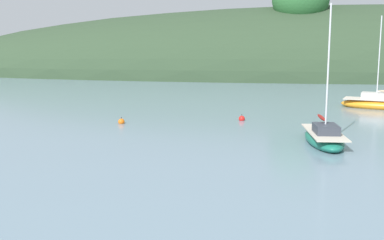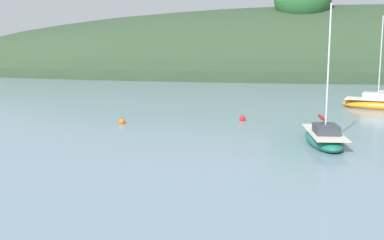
# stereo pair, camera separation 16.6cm
# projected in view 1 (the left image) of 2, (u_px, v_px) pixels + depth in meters

# --- Properties ---
(far_shoreline_hill) EXTENTS (150.00, 36.00, 26.35)m
(far_shoreline_hill) POSITION_uv_depth(u_px,v_px,m) (376.00, 74.00, 77.65)
(far_shoreline_hill) COLOR #2D422B
(far_shoreline_hill) RESTS_ON ground
(sailboat_navy_dinghy) EXTENTS (1.97, 5.47, 7.71)m
(sailboat_navy_dinghy) POSITION_uv_depth(u_px,v_px,m) (324.00, 137.00, 26.55)
(sailboat_navy_dinghy) COLOR #196B56
(sailboat_navy_dinghy) RESTS_ON ground
(sailboat_red_portside) EXTENTS (6.60, 4.13, 7.73)m
(sailboat_red_portside) POSITION_uv_depth(u_px,v_px,m) (380.00, 104.00, 40.00)
(sailboat_red_portside) COLOR orange
(sailboat_red_portside) RESTS_ON ground
(mooring_buoy_channel) EXTENTS (0.44, 0.44, 0.54)m
(mooring_buoy_channel) POSITION_uv_depth(u_px,v_px,m) (121.00, 122.00, 32.88)
(mooring_buoy_channel) COLOR orange
(mooring_buoy_channel) RESTS_ON ground
(mooring_buoy_inner) EXTENTS (0.44, 0.44, 0.54)m
(mooring_buoy_inner) POSITION_uv_depth(u_px,v_px,m) (242.00, 119.00, 34.11)
(mooring_buoy_inner) COLOR red
(mooring_buoy_inner) RESTS_ON ground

